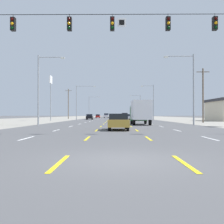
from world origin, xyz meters
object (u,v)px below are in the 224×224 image
object	(u,v)px
sedan_center_turn_nearest	(118,122)
streetlight_right_row_2	(139,105)
pole_sign_left_row_1	(51,87)
streetlight_left_row_0	(41,85)
streetlight_left_row_2	(90,105)
sedan_inner_right_farther	(123,116)
streetlight_right_row_1	(152,100)
hatchback_inner_right_midfar	(127,117)
hatchback_far_left_farthest	(98,116)
hatchback_far_left_mid	(90,117)
streetlight_left_row_1	(79,99)
suv_inner_left_distant_a	(106,116)
streetlight_right_row_0	(190,84)
hatchback_far_right_distant_b	(131,116)
suv_inner_right_far	(124,116)
box_truck_inner_right_near	(140,111)

from	to	relation	value
sedan_center_turn_nearest	streetlight_right_row_2	world-z (taller)	streetlight_right_row_2
pole_sign_left_row_1	streetlight_left_row_0	world-z (taller)	pole_sign_left_row_1
streetlight_left_row_2	sedan_inner_right_farther	bearing A→B (deg)	12.95
streetlight_right_row_1	streetlight_left_row_2	xyz separation A→B (m)	(-19.51, 33.77, -0.18)
pole_sign_left_row_1	streetlight_left_row_0	distance (m)	26.14
hatchback_inner_right_midfar	streetlight_left_row_2	distance (m)	31.53
hatchback_far_left_farthest	hatchback_far_left_mid	bearing A→B (deg)	-90.27
pole_sign_left_row_1	streetlight_left_row_0	xyz separation A→B (m)	(5.08, -25.51, -2.52)
hatchback_far_left_mid	streetlight_right_row_2	world-z (taller)	streetlight_right_row_2
sedan_center_turn_nearest	streetlight_left_row_1	bearing A→B (deg)	102.37
suv_inner_left_distant_a	sedan_inner_right_farther	bearing A→B (deg)	-48.15
sedan_center_turn_nearest	streetlight_right_row_1	bearing A→B (deg)	77.66
hatchback_far_left_mid	streetlight_right_row_1	bearing A→B (deg)	-15.65
hatchback_far_left_mid	streetlight_right_row_0	bearing A→B (deg)	-66.33
sedan_center_turn_nearest	hatchback_far_right_distant_b	bearing A→B (deg)	85.62
hatchback_far_left_farthest	pole_sign_left_row_1	world-z (taller)	pole_sign_left_row_1
hatchback_inner_right_midfar	hatchback_far_left_mid	bearing A→B (deg)	-176.67
hatchback_inner_right_midfar	streetlight_left_row_0	distance (m)	41.51
suv_inner_left_distant_a	streetlight_right_row_0	distance (m)	79.76
hatchback_inner_right_midfar	suv_inner_right_far	bearing A→B (deg)	90.13
hatchback_inner_right_midfar	streetlight_right_row_0	xyz separation A→B (m)	(6.44, -39.13, 4.60)
hatchback_far_left_mid	streetlight_left_row_1	distance (m)	7.08
hatchback_inner_right_midfar	pole_sign_left_row_1	xyz separation A→B (m)	(-18.19, -13.62, 7.02)
sedan_center_turn_nearest	hatchback_inner_right_midfar	xyz separation A→B (m)	(3.14, 49.58, 0.03)
sedan_center_turn_nearest	sedan_inner_right_farther	xyz separation A→B (m)	(3.32, 81.01, 0.00)
box_truck_inner_right_near	suv_inner_right_far	xyz separation A→B (m)	(-0.10, 51.19, -0.81)
hatchback_inner_right_midfar	streetlight_right_row_1	xyz separation A→B (m)	(6.53, -5.36, 4.51)
hatchback_far_left_mid	sedan_inner_right_farther	bearing A→B (deg)	71.66
streetlight_left_row_0	streetlight_right_row_2	xyz separation A→B (m)	(19.49, 67.53, 0.14)
sedan_inner_right_farther	streetlight_left_row_0	bearing A→B (deg)	-100.66
hatchback_inner_right_midfar	suv_inner_left_distant_a	bearing A→B (deg)	100.00
suv_inner_left_distant_a	streetlight_right_row_0	world-z (taller)	streetlight_right_row_0
streetlight_left_row_0	streetlight_right_row_2	bearing A→B (deg)	73.90
sedan_center_turn_nearest	sedan_inner_right_farther	world-z (taller)	same
hatchback_far_left_farthest	pole_sign_left_row_1	bearing A→B (deg)	-99.53
sedan_inner_right_farther	hatchback_far_left_mid	bearing A→B (deg)	-108.34
hatchback_far_left_mid	hatchback_inner_right_midfar	xyz separation A→B (m)	(10.44, 0.61, 0.00)
sedan_center_turn_nearest	suv_inner_left_distant_a	xyz separation A→B (m)	(-3.80, 88.96, 0.27)
streetlight_left_row_0	box_truck_inner_right_near	bearing A→B (deg)	7.32
box_truck_inner_right_near	pole_sign_left_row_1	bearing A→B (deg)	127.47
hatchback_far_left_farthest	streetlight_right_row_2	bearing A→B (deg)	-16.89
hatchback_inner_right_midfar	streetlight_right_row_2	distance (m)	29.48
suv_inner_left_distant_a	pole_sign_left_row_1	size ratio (longest dim) A/B	0.47
hatchback_far_right_distant_b	streetlight_left_row_1	distance (m)	49.51
box_truck_inner_right_near	suv_inner_right_far	distance (m)	51.20
streetlight_right_row_2	streetlight_right_row_0	bearing A→B (deg)	-89.95
hatchback_far_left_mid	suv_inner_left_distant_a	world-z (taller)	suv_inner_left_distant_a
box_truck_inner_right_near	hatchback_far_right_distant_b	distance (m)	78.57
hatchback_far_left_mid	streetlight_right_row_0	size ratio (longest dim) A/B	0.42
streetlight_left_row_0	streetlight_right_row_0	world-z (taller)	streetlight_right_row_0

